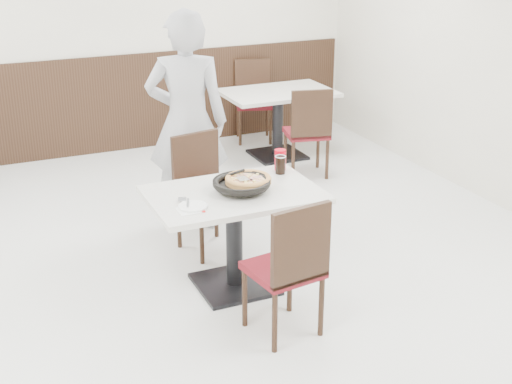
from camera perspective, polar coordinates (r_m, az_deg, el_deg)
name	(u,v)px	position (r m, az deg, el deg)	size (l,w,h in m)	color
floor	(216,286)	(5.33, -3.25, -7.53)	(7.00, 7.00, 0.00)	beige
wall_back	(98,29)	(8.12, -12.51, 12.65)	(6.00, 0.04, 2.80)	beige
wainscot_back	(105,105)	(8.27, -12.01, 6.81)	(5.90, 0.03, 1.10)	black
main_table	(234,240)	(5.16, -1.75, -3.87)	(1.20, 0.80, 0.75)	beige
chair_near	(283,266)	(4.58, 2.18, -5.95)	(0.42, 0.42, 0.95)	black
chair_far	(209,196)	(5.69, -3.82, -0.29)	(0.42, 0.42, 0.95)	black
trivet	(245,188)	(5.03, -0.88, 0.30)	(0.13, 0.13, 0.04)	black
pizza_pan	(242,186)	(5.00, -1.16, 0.47)	(0.37, 0.37, 0.01)	black
pizza	(248,181)	(5.04, -0.62, 0.88)	(0.33, 0.33, 0.02)	tan
pizza_server	(243,179)	(4.99, -1.07, 1.09)	(0.07, 0.09, 0.00)	silver
napkin	(189,210)	(4.72, -5.34, -1.45)	(0.15, 0.15, 0.00)	white
side_plate	(193,206)	(4.76, -5.08, -1.16)	(0.20, 0.20, 0.01)	white
fork	(188,203)	(4.80, -5.47, -0.86)	(0.02, 0.16, 0.00)	silver
cola_glass	(280,165)	(5.35, 1.96, 2.16)	(0.07, 0.07, 0.13)	black
red_cup	(280,160)	(5.42, 1.95, 2.59)	(0.09, 0.09, 0.16)	#C70011
diner_person	(187,122)	(6.03, -5.53, 5.58)	(0.69, 0.45, 1.88)	silver
bg_table_right	(278,124)	(7.99, 1.75, 5.46)	(1.20, 0.80, 0.75)	beige
bg_chair_right_near	(306,131)	(7.40, 4.06, 4.90)	(0.42, 0.42, 0.95)	black
bg_chair_right_far	(254,102)	(8.53, -0.17, 7.21)	(0.42, 0.42, 0.95)	black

